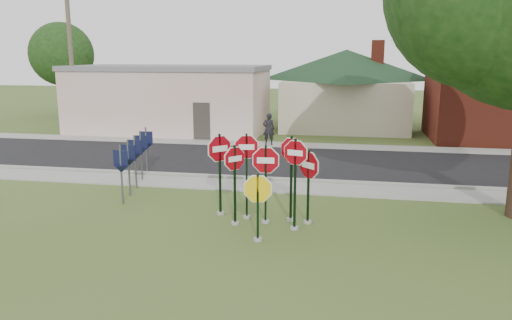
% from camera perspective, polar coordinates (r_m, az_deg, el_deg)
% --- Properties ---
extents(ground, '(120.00, 120.00, 0.00)m').
position_cam_1_polar(ground, '(13.50, 0.08, -9.27)').
color(ground, '#3E5821').
rests_on(ground, ground).
extents(sidewalk_near, '(60.00, 1.60, 0.06)m').
position_cam_1_polar(sidewalk_near, '(18.66, 3.17, -3.13)').
color(sidewalk_near, gray).
rests_on(sidewalk_near, ground).
extents(road, '(60.00, 7.00, 0.04)m').
position_cam_1_polar(road, '(23.01, 4.63, -0.27)').
color(road, black).
rests_on(road, ground).
extents(sidewalk_far, '(60.00, 1.60, 0.06)m').
position_cam_1_polar(sidewalk_far, '(27.20, 5.59, 1.64)').
color(sidewalk_far, gray).
rests_on(sidewalk_far, ground).
extents(curb, '(60.00, 0.20, 0.14)m').
position_cam_1_polar(curb, '(19.61, 3.56, -2.27)').
color(curb, gray).
rests_on(curb, ground).
extents(stop_sign_center, '(1.09, 0.24, 2.44)m').
position_cam_1_polar(stop_sign_center, '(14.48, 1.11, -1.53)').
color(stop_sign_center, gray).
rests_on(stop_sign_center, ground).
extents(stop_sign_yellow, '(1.04, 0.24, 1.96)m').
position_cam_1_polar(stop_sign_yellow, '(13.17, 0.21, -4.60)').
color(stop_sign_yellow, gray).
rests_on(stop_sign_yellow, ground).
extents(stop_sign_left, '(0.66, 0.73, 2.45)m').
position_cam_1_polar(stop_sign_left, '(14.37, -2.45, -1.72)').
color(stop_sign_left, gray).
rests_on(stop_sign_left, ground).
extents(stop_sign_right, '(0.94, 0.31, 2.72)m').
position_cam_1_polar(stop_sign_right, '(13.94, 4.50, -1.38)').
color(stop_sign_right, gray).
rests_on(stop_sign_right, ground).
extents(stop_sign_back_right, '(0.96, 0.47, 2.67)m').
position_cam_1_polar(stop_sign_back_right, '(14.67, 4.06, -0.74)').
color(stop_sign_back_right, gray).
rests_on(stop_sign_back_right, ground).
extents(stop_sign_back_left, '(0.98, 0.24, 2.71)m').
position_cam_1_polar(stop_sign_back_left, '(14.86, -1.08, -0.52)').
color(stop_sign_back_left, gray).
rests_on(stop_sign_back_left, ground).
extents(stop_sign_far_right, '(0.82, 0.79, 2.32)m').
position_cam_1_polar(stop_sign_far_right, '(14.55, 6.02, -1.90)').
color(stop_sign_far_right, gray).
rests_on(stop_sign_far_right, ground).
extents(stop_sign_far_left, '(0.79, 0.83, 2.66)m').
position_cam_1_polar(stop_sign_far_left, '(15.26, -4.16, -0.24)').
color(stop_sign_far_left, gray).
rests_on(stop_sign_far_left, ground).
extents(route_sign_row, '(1.43, 4.63, 2.00)m').
position_cam_1_polar(route_sign_row, '(18.90, -13.65, 0.46)').
color(route_sign_row, '#59595E').
rests_on(route_sign_row, ground).
extents(building_stucco, '(12.20, 6.20, 4.20)m').
position_cam_1_polar(building_stucco, '(32.51, -9.84, 6.99)').
color(building_stucco, silver).
rests_on(building_stucco, ground).
extents(building_house, '(11.60, 11.60, 6.20)m').
position_cam_1_polar(building_house, '(34.39, 10.26, 9.74)').
color(building_house, '#BDB396').
rests_on(building_house, ground).
extents(utility_pole_near, '(2.20, 0.26, 9.50)m').
position_cam_1_polar(utility_pole_near, '(32.02, -20.41, 11.40)').
color(utility_pole_near, '#493D30').
rests_on(utility_pole_near, ground).
extents(bg_tree_left, '(4.90, 4.90, 7.35)m').
position_cam_1_polar(bg_tree_left, '(42.66, -21.34, 11.18)').
color(bg_tree_left, black).
rests_on(bg_tree_left, ground).
extents(pedestrian, '(0.71, 0.54, 1.74)m').
position_cam_1_polar(pedestrian, '(27.02, 1.46, 3.56)').
color(pedestrian, black).
rests_on(pedestrian, sidewalk_far).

